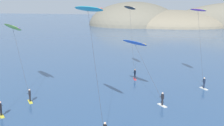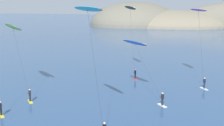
{
  "view_description": "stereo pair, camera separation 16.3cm",
  "coord_description": "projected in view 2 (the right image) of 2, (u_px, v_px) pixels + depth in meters",
  "views": [
    {
      "loc": [
        -2.52,
        -6.87,
        12.27
      ],
      "look_at": [
        -10.87,
        25.95,
        5.04
      ],
      "focal_mm": 45.0,
      "sensor_mm": 36.0,
      "label": 1
    },
    {
      "loc": [
        -2.36,
        -6.83,
        12.27
      ],
      "look_at": [
        -10.87,
        25.95,
        5.04
      ],
      "focal_mm": 45.0,
      "sensor_mm": 36.0,
      "label": 2
    }
  ],
  "objects": [
    {
      "name": "kitesurfer_black",
      "position": [
        131.0,
        14.0,
        46.92
      ],
      "size": [
        3.7,
        6.11,
        11.91
      ],
      "color": "red",
      "rests_on": "ground"
    },
    {
      "name": "kitesurfer_lime",
      "position": [
        14.0,
        31.0,
        37.75
      ],
      "size": [
        7.43,
        6.59,
        9.62
      ],
      "color": "yellow",
      "rests_on": "ground"
    },
    {
      "name": "kitesurfer_cyan",
      "position": [
        89.0,
        20.0,
        26.01
      ],
      "size": [
        5.22,
        5.47,
        12.08
      ],
      "color": "silver",
      "rests_on": "ground"
    },
    {
      "name": "headland_island",
      "position": [
        181.0,
        26.0,
        155.16
      ],
      "size": [
        132.63,
        53.07,
        26.64
      ],
      "color": "#6B6656",
      "rests_on": "ground"
    },
    {
      "name": "kitesurfer_blue",
      "position": [
        136.0,
        47.0,
        37.17
      ],
      "size": [
        7.17,
        6.74,
        7.52
      ],
      "color": "silver",
      "rests_on": "ground"
    },
    {
      "name": "kitesurfer_purple",
      "position": [
        199.0,
        18.0,
        41.64
      ],
      "size": [
        3.49,
        5.99,
        11.52
      ],
      "color": "silver",
      "rests_on": "ground"
    }
  ]
}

